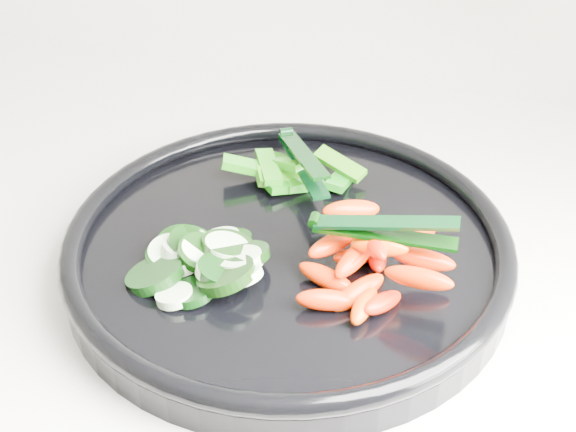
# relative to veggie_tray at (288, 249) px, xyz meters

# --- Properties ---
(veggie_tray) EXTENTS (0.47, 0.47, 0.04)m
(veggie_tray) POSITION_rel_veggie_tray_xyz_m (0.00, 0.00, 0.00)
(veggie_tray) COLOR black
(veggie_tray) RESTS_ON counter
(cucumber_pile) EXTENTS (0.12, 0.12, 0.04)m
(cucumber_pile) POSITION_rel_veggie_tray_xyz_m (-0.06, -0.05, 0.01)
(cucumber_pile) COLOR black
(cucumber_pile) RESTS_ON veggie_tray
(carrot_pile) EXTENTS (0.13, 0.14, 0.05)m
(carrot_pile) POSITION_rel_veggie_tray_xyz_m (0.07, -0.03, 0.02)
(carrot_pile) COLOR #F82600
(carrot_pile) RESTS_ON veggie_tray
(pepper_pile) EXTENTS (0.13, 0.08, 0.04)m
(pepper_pile) POSITION_rel_veggie_tray_xyz_m (-0.02, 0.10, 0.01)
(pepper_pile) COLOR #156809
(pepper_pile) RESTS_ON veggie_tray
(tong_carrot) EXTENTS (0.11, 0.02, 0.02)m
(tong_carrot) POSITION_rel_veggie_tray_xyz_m (0.08, -0.02, 0.05)
(tong_carrot) COLOR black
(tong_carrot) RESTS_ON carrot_pile
(tong_pepper) EXTENTS (0.07, 0.10, 0.02)m
(tong_pepper) POSITION_rel_veggie_tray_xyz_m (-0.01, 0.10, 0.03)
(tong_pepper) COLOR black
(tong_pepper) RESTS_ON pepper_pile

